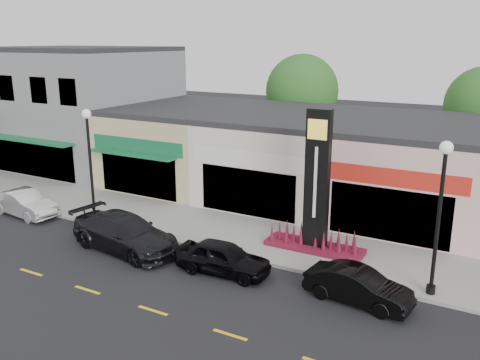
{
  "coord_description": "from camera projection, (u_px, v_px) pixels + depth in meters",
  "views": [
    {
      "loc": [
        9.95,
        -14.93,
        8.81
      ],
      "look_at": [
        -0.52,
        4.0,
        2.79
      ],
      "focal_mm": 38.0,
      "sensor_mm": 36.0,
      "label": 1
    }
  ],
  "objects": [
    {
      "name": "lamp_west_near",
      "position": [
        90.0,
        154.0,
        24.5
      ],
      "size": [
        0.44,
        0.44,
        5.47
      ],
      "color": "black",
      "rests_on": "sidewalk"
    },
    {
      "name": "car_dark_sedan",
      "position": [
        125.0,
        233.0,
        21.79
      ],
      "size": [
        2.86,
        5.57,
        1.55
      ],
      "primitive_type": "imported",
      "rotation": [
        0.0,
        0.0,
        1.44
      ],
      "color": "black",
      "rests_on": "ground"
    },
    {
      "name": "lamp_east_near",
      "position": [
        440.0,
        204.0,
        17.04
      ],
      "size": [
        0.44,
        0.44,
        5.47
      ],
      "color": "black",
      "rests_on": "sidewalk"
    },
    {
      "name": "building_grey_2story",
      "position": [
        78.0,
        106.0,
        36.55
      ],
      "size": [
        12.0,
        10.95,
        8.3
      ],
      "color": "slate",
      "rests_on": "ground"
    },
    {
      "name": "car_white_van",
      "position": [
        25.0,
        203.0,
        26.11
      ],
      "size": [
        1.74,
        4.11,
        1.32
      ],
      "primitive_type": "imported",
      "rotation": [
        0.0,
        0.0,
        1.48
      ],
      "color": "silver",
      "rests_on": "ground"
    },
    {
      "name": "shop_pink_w",
      "position": [
        413.0,
        169.0,
        26.05
      ],
      "size": [
        7.0,
        10.01,
        4.8
      ],
      "color": "beige",
      "rests_on": "ground"
    },
    {
      "name": "shop_cream",
      "position": [
        288.0,
        154.0,
        29.32
      ],
      "size": [
        7.0,
        10.01,
        4.8
      ],
      "color": "beige",
      "rests_on": "ground"
    },
    {
      "name": "tree_rear_west",
      "position": [
        302.0,
        91.0,
        36.5
      ],
      "size": [
        5.2,
        5.2,
        7.83
      ],
      "color": "#382619",
      "rests_on": "ground"
    },
    {
      "name": "pylon_sign",
      "position": [
        316.0,
        202.0,
        21.12
      ],
      "size": [
        4.2,
        1.3,
        6.0
      ],
      "color": "maroon",
      "rests_on": "sidewalk"
    },
    {
      "name": "car_black_conv",
      "position": [
        358.0,
        286.0,
        17.45
      ],
      "size": [
        1.72,
        3.82,
        1.22
      ],
      "primitive_type": "imported",
      "rotation": [
        0.0,
        0.0,
        1.45
      ],
      "color": "black",
      "rests_on": "ground"
    },
    {
      "name": "curb",
      "position": [
        229.0,
        254.0,
        21.34
      ],
      "size": [
        52.0,
        0.2,
        0.15
      ],
      "primitive_type": "cube",
      "color": "gray",
      "rests_on": "ground"
    },
    {
      "name": "sidewalk",
      "position": [
        254.0,
        237.0,
        23.24
      ],
      "size": [
        52.0,
        4.3,
        0.15
      ],
      "primitive_type": "cube",
      "color": "gray",
      "rests_on": "ground"
    },
    {
      "name": "shop_beige",
      "position": [
        188.0,
        143.0,
        32.57
      ],
      "size": [
        7.0,
        10.85,
        4.8
      ],
      "color": "#CCB482",
      "rests_on": "ground"
    },
    {
      "name": "ground",
      "position": [
        202.0,
        276.0,
        19.59
      ],
      "size": [
        120.0,
        120.0,
        0.0
      ],
      "primitive_type": "plane",
      "color": "black",
      "rests_on": "ground"
    },
    {
      "name": "car_black_sedan",
      "position": [
        223.0,
        258.0,
        19.65
      ],
      "size": [
        1.74,
        3.85,
        1.28
      ],
      "primitive_type": "imported",
      "rotation": [
        0.0,
        0.0,
        1.63
      ],
      "color": "black",
      "rests_on": "ground"
    }
  ]
}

